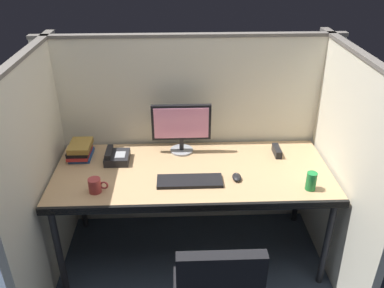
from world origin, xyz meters
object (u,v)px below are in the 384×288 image
(desk, at_px, (192,177))
(computer_mouse, at_px, (237,177))
(monitor_center, at_px, (181,125))
(keyboard_main, at_px, (190,181))
(soda_can, at_px, (311,181))
(desk_phone, at_px, (116,157))
(coffee_mug, at_px, (95,185))
(red_stapler, at_px, (277,151))
(book_stack, at_px, (80,150))

(desk, bearing_deg, computer_mouse, -20.93)
(monitor_center, xyz_separation_m, keyboard_main, (0.05, -0.42, -0.20))
(soda_can, distance_m, desk_phone, 1.35)
(monitor_center, xyz_separation_m, computer_mouse, (0.36, -0.39, -0.20))
(coffee_mug, relative_size, soda_can, 1.03)
(red_stapler, height_order, desk_phone, desk_phone)
(desk_phone, bearing_deg, desk, -16.60)
(desk, distance_m, soda_can, 0.79)
(red_stapler, relative_size, book_stack, 0.67)
(monitor_center, relative_size, computer_mouse, 4.48)
(keyboard_main, xyz_separation_m, book_stack, (-0.78, 0.36, 0.05))
(desk, distance_m, coffee_mug, 0.66)
(desk, xyz_separation_m, soda_can, (0.75, -0.24, 0.11))
(computer_mouse, height_order, coffee_mug, coffee_mug)
(computer_mouse, relative_size, red_stapler, 0.64)
(desk, height_order, desk_phone, desk_phone)
(desk, distance_m, computer_mouse, 0.32)
(red_stapler, bearing_deg, monitor_center, 173.96)
(monitor_center, relative_size, coffee_mug, 3.41)
(keyboard_main, height_order, desk_phone, desk_phone)
(monitor_center, distance_m, red_stapler, 0.73)
(keyboard_main, height_order, soda_can, soda_can)
(monitor_center, xyz_separation_m, soda_can, (0.81, -0.53, -0.15))
(keyboard_main, bearing_deg, desk, 80.52)
(desk, xyz_separation_m, book_stack, (-0.80, 0.23, 0.11))
(computer_mouse, xyz_separation_m, soda_can, (0.45, -0.13, 0.04))
(keyboard_main, relative_size, book_stack, 1.92)
(monitor_center, bearing_deg, desk_phone, -165.29)
(book_stack, bearing_deg, red_stapler, -0.70)
(coffee_mug, distance_m, soda_can, 1.37)
(desk_phone, bearing_deg, soda_can, -17.41)
(computer_mouse, height_order, red_stapler, red_stapler)
(red_stapler, xyz_separation_m, desk_phone, (-1.17, -0.05, 0.01))
(desk, bearing_deg, keyboard_main, -99.48)
(desk, relative_size, coffee_mug, 15.08)
(soda_can, bearing_deg, keyboard_main, 172.21)
(coffee_mug, xyz_separation_m, book_stack, (-0.18, 0.44, 0.01))
(monitor_center, relative_size, desk_phone, 2.26)
(desk, distance_m, book_stack, 0.84)
(monitor_center, distance_m, coffee_mug, 0.76)
(red_stapler, distance_m, book_stack, 1.44)
(keyboard_main, relative_size, desk_phone, 2.26)
(red_stapler, height_order, book_stack, book_stack)
(soda_can, relative_size, desk_phone, 0.64)
(red_stapler, bearing_deg, keyboard_main, -152.15)
(soda_can, xyz_separation_m, red_stapler, (-0.11, 0.45, -0.03))
(coffee_mug, bearing_deg, computer_mouse, 6.54)
(desk, relative_size, soda_can, 15.57)
(monitor_center, relative_size, red_stapler, 2.87)
(monitor_center, xyz_separation_m, coffee_mug, (-0.55, -0.50, -0.17))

